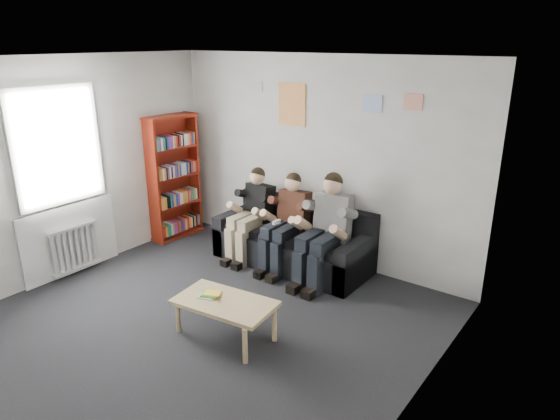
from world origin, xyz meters
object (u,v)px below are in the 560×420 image
(sofa, at_px, (294,243))
(person_middle, at_px, (285,223))
(coffee_table, at_px, (225,305))
(person_left, at_px, (250,215))
(bookshelf, at_px, (174,178))
(person_right, at_px, (324,231))

(sofa, distance_m, person_middle, 0.39)
(person_middle, bearing_deg, coffee_table, -80.88)
(sofa, distance_m, person_left, 0.70)
(sofa, bearing_deg, coffee_table, -76.39)
(bookshelf, height_order, person_middle, bookshelf)
(coffee_table, relative_size, person_left, 0.80)
(bookshelf, relative_size, person_right, 1.35)
(sofa, relative_size, person_right, 1.54)
(person_right, bearing_deg, person_left, 170.47)
(person_left, height_order, person_middle, person_middle)
(bookshelf, relative_size, coffee_table, 1.84)
(sofa, bearing_deg, person_middle, -90.00)
(person_right, bearing_deg, person_middle, 170.30)
(sofa, bearing_deg, bookshelf, -173.27)
(bookshelf, bearing_deg, coffee_table, -27.20)
(sofa, xyz_separation_m, coffee_table, (0.44, -1.83, 0.06))
(bookshelf, xyz_separation_m, person_right, (2.58, 0.04, -0.25))
(bookshelf, xyz_separation_m, coffee_table, (2.44, -1.59, -0.57))
(person_left, distance_m, person_right, 1.16)
(coffee_table, xyz_separation_m, person_left, (-1.02, 1.64, 0.27))
(coffee_table, xyz_separation_m, person_middle, (-0.44, 1.64, 0.28))
(sofa, relative_size, person_middle, 1.65)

